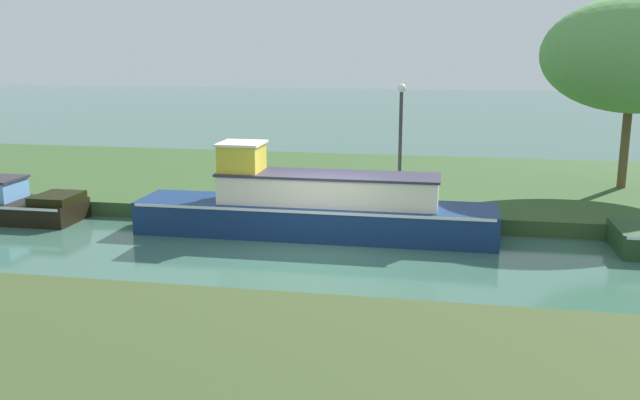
% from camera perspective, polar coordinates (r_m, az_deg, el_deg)
% --- Properties ---
extents(ground_plane, '(120.00, 120.00, 0.00)m').
position_cam_1_polar(ground_plane, '(16.33, -0.10, -4.01)').
color(ground_plane, '#365D4D').
extents(riverbank_far, '(72.00, 10.00, 0.40)m').
position_cam_1_polar(riverbank_far, '(23.01, 3.15, 1.37)').
color(riverbank_far, '#334F27').
rests_on(riverbank_far, ground_plane).
extents(navy_narrowboat, '(8.93, 1.72, 2.29)m').
position_cam_1_polar(navy_narrowboat, '(17.35, -0.44, -0.61)').
color(navy_narrowboat, navy).
rests_on(navy_narrowboat, ground_plane).
extents(willow_tree_left, '(5.44, 3.72, 5.65)m').
position_cam_1_polar(willow_tree_left, '(22.35, 24.48, 10.72)').
color(willow_tree_left, brown).
rests_on(willow_tree_left, riverbank_far).
extents(lamp_post, '(0.24, 0.24, 3.20)m').
position_cam_1_polar(lamp_post, '(19.81, 6.59, 5.91)').
color(lamp_post, '#333338').
rests_on(lamp_post, riverbank_far).
extents(mooring_post_near, '(0.13, 0.13, 0.67)m').
position_cam_1_polar(mooring_post_near, '(19.35, -5.84, 0.80)').
color(mooring_post_near, '#453925').
rests_on(mooring_post_near, riverbank_far).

